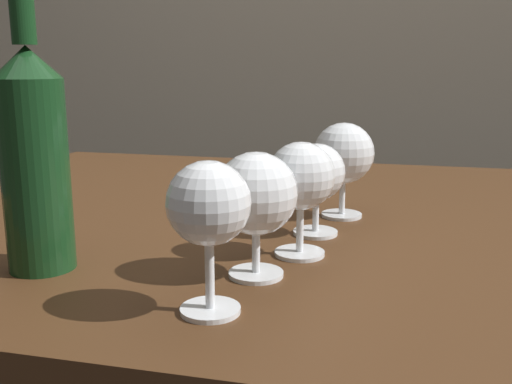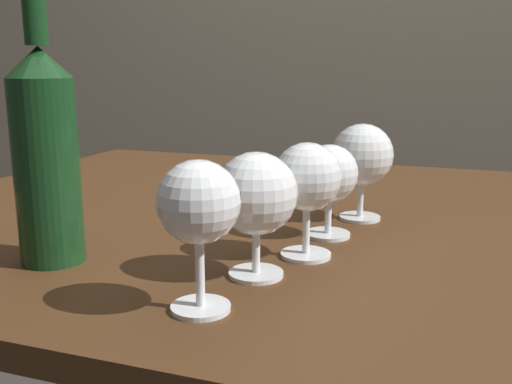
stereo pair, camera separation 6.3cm
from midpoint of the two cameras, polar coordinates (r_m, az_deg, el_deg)
The scene contains 7 objects.
dining_table at distance 0.93m, azimuth 10.19°, elevation -7.52°, with size 1.43×0.99×0.77m.
wine_glass_empty at distance 0.54m, azimuth -2.32°, elevation -1.45°, with size 0.08×0.08×0.15m.
wine_glass_cabernet at distance 0.63m, azimuth 2.86°, elevation -0.44°, with size 0.09×0.09×0.14m.
wine_glass_port at distance 0.70m, azimuth 7.59°, elevation 1.11°, with size 0.08×0.08×0.14m.
wine_glass_rose at distance 0.79m, azimuth 9.43°, elevation 1.51°, with size 0.08×0.08×0.13m.
wine_glass_white at distance 0.88m, azimuth 12.30°, elevation 3.33°, with size 0.09×0.09×0.14m.
wine_bottle at distance 0.70m, azimuth -17.47°, elevation 3.78°, with size 0.07×0.07×0.34m.
Camera 2 is at (0.16, -0.86, 1.01)m, focal length 41.00 mm.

